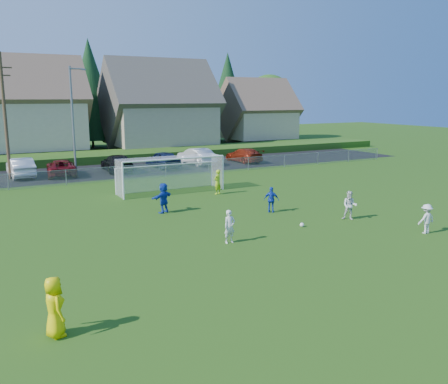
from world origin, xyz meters
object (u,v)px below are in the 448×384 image
(soccer_ball, at_px, (302,225))
(car_c, at_px, (61,168))
(player_white_c, at_px, (426,219))
(player_blue_a, at_px, (271,200))
(player_blue_b, at_px, (163,198))
(car_b, at_px, (21,167))
(car_g, at_px, (244,155))
(player_white_a, at_px, (230,227))
(goalkeeper, at_px, (218,182))
(soccer_goal, at_px, (170,169))
(car_e, at_px, (163,160))
(referee, at_px, (54,307))
(car_d, at_px, (117,163))
(player_white_b, at_px, (350,206))
(car_f, at_px, (196,156))

(soccer_ball, xyz_separation_m, car_c, (-8.06, 22.59, 0.58))
(player_white_c, bearing_deg, soccer_ball, -36.27)
(player_white_c, relative_size, car_c, 0.30)
(player_blue_a, height_order, player_blue_b, player_blue_b)
(car_b, distance_m, car_g, 21.08)
(player_white_a, relative_size, goalkeeper, 0.91)
(player_white_a, xyz_separation_m, player_white_c, (9.19, -3.18, -0.04))
(player_white_a, bearing_deg, car_c, 93.06)
(soccer_ball, distance_m, soccer_goal, 12.18)
(player_white_a, relative_size, car_e, 0.33)
(car_b, distance_m, soccer_goal, 14.47)
(car_c, bearing_deg, car_b, -7.91)
(goalkeeper, xyz_separation_m, soccer_goal, (-2.56, 2.34, 0.78))
(player_blue_a, height_order, car_c, player_blue_a)
(referee, relative_size, car_g, 0.36)
(car_d, distance_m, car_e, 4.35)
(player_white_a, xyz_separation_m, player_white_b, (7.74, 0.58, 0.02))
(player_white_b, distance_m, car_c, 25.26)
(player_white_c, xyz_separation_m, goalkeeper, (-4.58, 13.27, 0.12))
(referee, bearing_deg, goalkeeper, -49.82)
(player_white_b, bearing_deg, car_g, 120.20)
(player_blue_a, xyz_separation_m, player_blue_b, (-5.51, 2.87, 0.12))
(soccer_goal, bearing_deg, player_blue_b, -115.18)
(car_g, distance_m, soccer_goal, 16.56)
(soccer_ball, xyz_separation_m, car_d, (-3.28, 22.58, 0.65))
(player_white_c, relative_size, car_e, 0.31)
(referee, height_order, player_blue_a, referee)
(player_white_a, relative_size, car_g, 0.32)
(soccer_ball, distance_m, car_d, 22.83)
(player_white_c, height_order, soccer_goal, soccer_goal)
(player_white_b, distance_m, player_blue_b, 10.41)
(car_d, bearing_deg, soccer_ball, 101.18)
(player_blue_b, relative_size, car_f, 0.35)
(car_e, bearing_deg, car_d, -3.55)
(car_b, bearing_deg, player_white_a, 102.36)
(player_white_b, height_order, car_f, car_f)
(player_blue_b, distance_m, car_e, 17.53)
(soccer_ball, bearing_deg, car_b, 115.48)
(soccer_ball, relative_size, car_e, 0.05)
(car_e, bearing_deg, player_white_c, 93.45)
(car_g, bearing_deg, soccer_ball, 63.61)
(car_g, bearing_deg, player_white_a, 55.32)
(car_e, distance_m, car_f, 3.79)
(car_d, bearing_deg, car_e, -176.47)
(goalkeeper, height_order, car_d, goalkeeper)
(player_blue_b, distance_m, car_f, 19.72)
(car_b, distance_m, car_c, 3.20)
(player_white_b, xyz_separation_m, goalkeeper, (-3.13, 9.51, 0.06))
(car_f, distance_m, car_g, 5.13)
(player_white_a, xyz_separation_m, car_g, (14.50, 23.32, -0.06))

